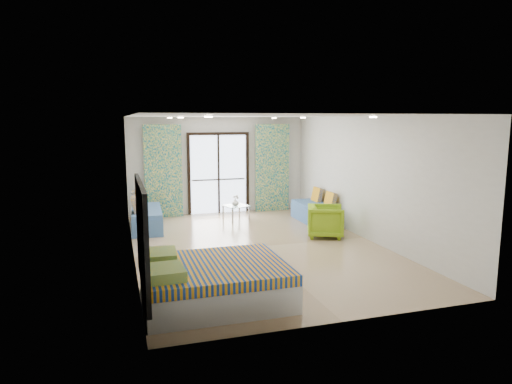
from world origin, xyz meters
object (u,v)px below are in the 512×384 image
object	(u,v)px
daybed_left	(146,218)
daybed_right	(315,212)
coffee_table	(236,207)
armchair	(326,220)
bed	(213,282)

from	to	relation	value
daybed_left	daybed_right	xyz separation A→B (m)	(4.23, -0.53, -0.01)
daybed_right	coffee_table	size ratio (longest dim) A/B	2.41
daybed_right	armchair	xyz separation A→B (m)	(-0.40, -1.43, 0.13)
daybed_left	daybed_right	world-z (taller)	daybed_left
daybed_right	coffee_table	world-z (taller)	daybed_right
daybed_left	armchair	world-z (taller)	daybed_left
bed	coffee_table	size ratio (longest dim) A/B	2.88
bed	daybed_right	world-z (taller)	daybed_right
bed	daybed_left	distance (m)	4.91
armchair	daybed_right	bearing A→B (deg)	6.73
bed	daybed_right	distance (m)	5.63
bed	armchair	size ratio (longest dim) A/B	2.60
daybed_left	coffee_table	world-z (taller)	daybed_left
bed	coffee_table	xyz separation A→B (m)	(1.71, 5.25, 0.04)
daybed_left	armchair	size ratio (longest dim) A/B	2.32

